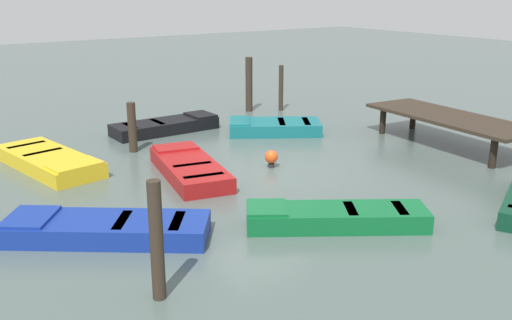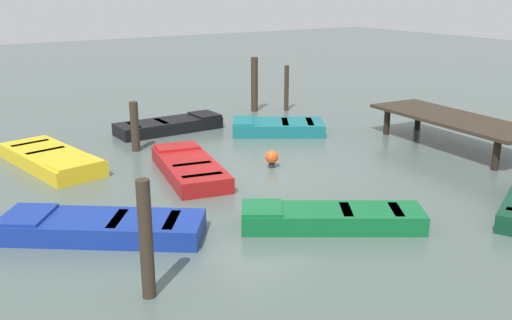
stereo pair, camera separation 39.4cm
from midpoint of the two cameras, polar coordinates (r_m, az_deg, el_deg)
ground_plane at (r=15.29m, az=0.74°, el=-1.26°), size 80.00×80.00×0.00m
dock_segment at (r=18.54m, az=19.62°, el=3.73°), size 5.62×2.39×0.95m
rowboat_yellow at (r=16.65m, az=-19.02°, el=0.10°), size 4.01×2.07×0.46m
rowboat_red at (r=15.10m, az=-5.90°, el=-0.72°), size 3.70×1.99×0.46m
rowboat_black at (r=19.74m, az=-8.00°, el=3.44°), size 1.26×3.60×0.46m
rowboat_green at (r=11.97m, az=8.36°, el=-5.67°), size 2.87×3.66×0.46m
rowboat_teal at (r=19.35m, az=2.72°, el=3.31°), size 2.88×3.35×0.46m
rowboat_blue at (r=11.78m, az=-14.16°, el=-6.42°), size 3.33×3.90×0.46m
mooring_piling_mid_left at (r=17.45m, az=-11.31°, el=3.27°), size 0.25×0.25×1.49m
mooring_piling_center at (r=22.59m, az=0.34°, el=7.50°), size 0.27×0.27×2.12m
mooring_piling_near_right at (r=22.78m, az=3.54°, el=7.13°), size 0.18×0.18×1.79m
mooring_piling_far_right at (r=9.14m, az=-9.64°, el=-7.83°), size 0.22×0.22×1.98m
marker_buoy at (r=15.65m, az=2.30°, el=0.25°), size 0.36×0.36×0.48m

